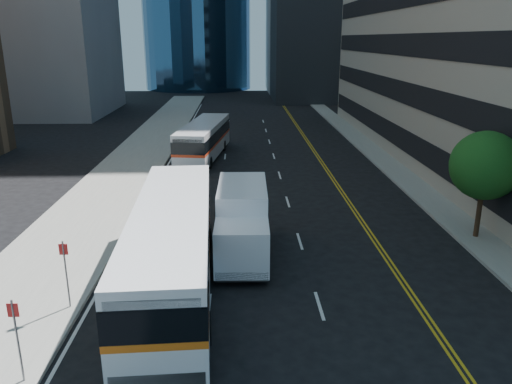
# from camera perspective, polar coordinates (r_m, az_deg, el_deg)

# --- Properties ---
(ground) EXTENTS (160.00, 160.00, 0.00)m
(ground) POSITION_cam_1_polar(r_m,az_deg,el_deg) (16.88, 6.61, -16.21)
(ground) COLOR black
(ground) RESTS_ON ground
(sidewalk_west) EXTENTS (5.00, 90.00, 0.15)m
(sidewalk_west) POSITION_cam_1_polar(r_m,az_deg,el_deg) (40.82, -13.48, 3.67)
(sidewalk_west) COLOR gray
(sidewalk_west) RESTS_ON ground
(sidewalk_east) EXTENTS (2.00, 90.00, 0.15)m
(sidewalk_east) POSITION_cam_1_polar(r_m,az_deg,el_deg) (41.57, 13.94, 3.88)
(sidewalk_east) COLOR gray
(sidewalk_east) RESTS_ON ground
(street_tree) EXTENTS (3.20, 3.20, 5.10)m
(street_tree) POSITION_cam_1_polar(r_m,az_deg,el_deg) (25.32, 24.73, 2.75)
(street_tree) COLOR #332114
(street_tree) RESTS_ON sidewalk_east
(bus_front) EXTENTS (3.43, 12.85, 3.28)m
(bus_front) POSITION_cam_1_polar(r_m,az_deg,el_deg) (19.19, -9.52, -5.98)
(bus_front) COLOR white
(bus_front) RESTS_ON ground
(bus_rear) EXTENTS (3.90, 11.24, 2.84)m
(bus_rear) POSITION_cam_1_polar(r_m,az_deg,el_deg) (40.21, -5.97, 6.01)
(bus_rear) COLOR silver
(bus_rear) RESTS_ON ground
(box_truck) EXTENTS (2.27, 6.32, 3.01)m
(box_truck) POSITION_cam_1_polar(r_m,az_deg,el_deg) (21.91, -1.58, -3.33)
(box_truck) COLOR white
(box_truck) RESTS_ON ground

